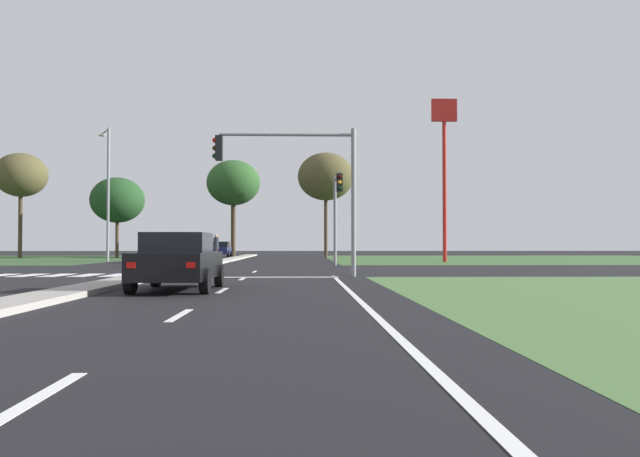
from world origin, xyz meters
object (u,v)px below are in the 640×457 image
object	(u,v)px
street_lamp_third	(108,187)
treeline_fourth	(326,177)
car_black_second	(178,261)
traffic_signal_near_right	(301,173)
car_beige_near	(181,251)
car_navy_fourth	(221,249)
treeline_near	(21,175)
pedestrian_at_median	(216,245)
treeline_second	(117,200)
fastfood_pole_sign	(444,143)
treeline_third	(233,183)
traffic_signal_far_right	(337,202)

from	to	relation	value
street_lamp_third	treeline_fourth	xyz separation A→B (m)	(16.58, 14.43, 2.32)
car_black_second	traffic_signal_near_right	xyz separation A→B (m)	(3.29, 7.25, 3.17)
car_beige_near	street_lamp_third	size ratio (longest dim) A/B	0.46
treeline_fourth	car_beige_near	bearing A→B (deg)	-118.81
traffic_signal_near_right	car_navy_fourth	bearing A→B (deg)	101.45
car_beige_near	treeline_near	distance (m)	25.93
pedestrian_at_median	treeline_second	xyz separation A→B (m)	(-11.79, 19.60, 4.19)
fastfood_pole_sign	treeline_fourth	size ratio (longest dim) A/B	1.15
treeline_fourth	treeline_third	bearing A→B (deg)	156.49
pedestrian_at_median	treeline_third	distance (m)	25.65
traffic_signal_near_right	treeline_second	world-z (taller)	treeline_second
street_lamp_third	treeline_third	xyz separation A→B (m)	(7.26, 18.48, 2.07)
fastfood_pole_sign	treeline_third	size ratio (longest dim) A/B	1.17
treeline_near	treeline_fourth	bearing A→B (deg)	3.11
treeline_near	car_beige_near	bearing A→B (deg)	-44.02
traffic_signal_near_right	street_lamp_third	size ratio (longest dim) A/B	0.58
traffic_signal_near_right	treeline_fourth	distance (m)	37.69
traffic_signal_far_right	treeline_second	bearing A→B (deg)	127.75
car_navy_fourth	traffic_signal_far_right	world-z (taller)	traffic_signal_far_right
car_black_second	treeline_near	distance (m)	49.22
car_beige_near	street_lamp_third	xyz separation A→B (m)	(-6.17, 4.50, 4.65)
car_beige_near	car_navy_fourth	distance (m)	20.09
traffic_signal_far_right	treeline_fourth	world-z (taller)	treeline_fourth
street_lamp_third	treeline_third	distance (m)	19.96
car_beige_near	traffic_signal_near_right	world-z (taller)	traffic_signal_near_right
treeline_second	treeline_fourth	size ratio (longest dim) A/B	0.75
traffic_signal_far_right	fastfood_pole_sign	bearing A→B (deg)	48.81
car_beige_near	car_black_second	distance (m)	26.17
traffic_signal_far_right	treeline_second	distance (m)	31.40
car_black_second	pedestrian_at_median	xyz separation A→B (m)	(-2.12, 23.92, 0.43)
car_beige_near	street_lamp_third	world-z (taller)	street_lamp_third
car_navy_fourth	treeline_second	distance (m)	10.71
car_navy_fourth	street_lamp_third	distance (m)	17.47
traffic_signal_far_right	treeline_fourth	distance (m)	26.28
pedestrian_at_median	car_black_second	bearing A→B (deg)	145.55
car_black_second	treeline_near	xyz separation A→B (m)	(-22.69, 43.13, 6.88)
car_beige_near	pedestrian_at_median	size ratio (longest dim) A/B	2.52
street_lamp_third	car_beige_near	bearing A→B (deg)	-36.10
treeline_third	treeline_fourth	distance (m)	10.16
street_lamp_third	fastfood_pole_sign	bearing A→B (deg)	-5.04
traffic_signal_far_right	traffic_signal_near_right	bearing A→B (deg)	-99.90
fastfood_pole_sign	treeline_near	bearing A→B (deg)	157.44
car_navy_fourth	treeline_third	size ratio (longest dim) A/B	0.43
traffic_signal_far_right	treeline_fourth	xyz separation A→B (m)	(0.41, 25.94, 4.16)
car_navy_fourth	traffic_signal_near_right	world-z (taller)	traffic_signal_near_right
car_black_second	pedestrian_at_median	bearing A→B (deg)	95.05
car_beige_near	car_black_second	xyz separation A→B (m)	(4.71, -25.75, -0.03)
street_lamp_third	pedestrian_at_median	bearing A→B (deg)	-35.85
traffic_signal_far_right	street_lamp_third	bearing A→B (deg)	144.54
car_black_second	treeline_third	distance (m)	49.32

